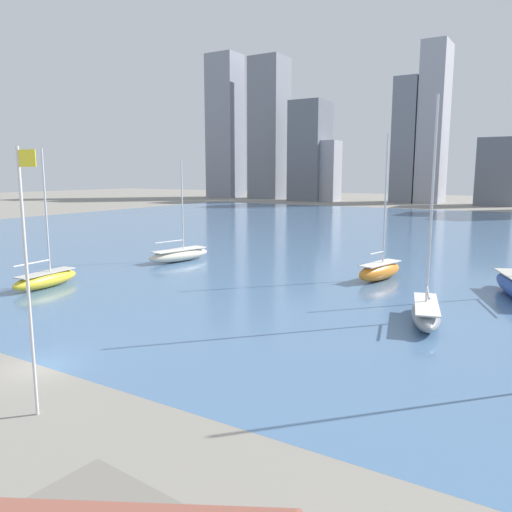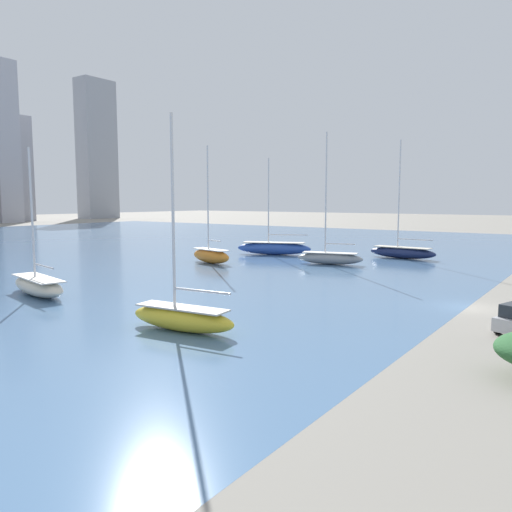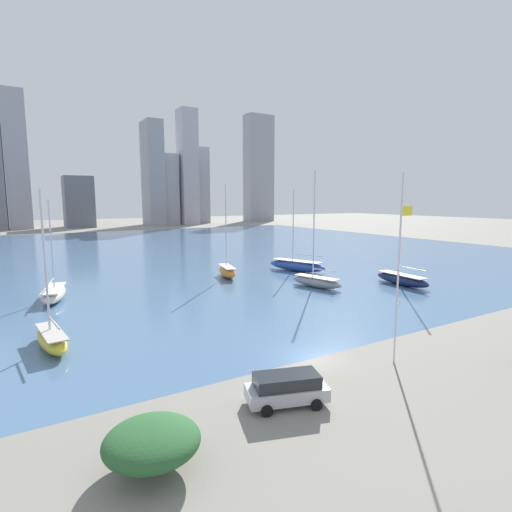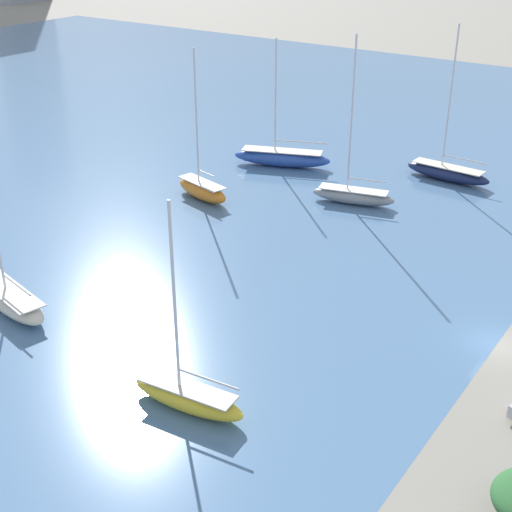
# 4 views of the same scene
# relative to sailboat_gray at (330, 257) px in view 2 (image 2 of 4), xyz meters

# --- Properties ---
(ground_plane) EXTENTS (500.00, 500.00, 0.00)m
(ground_plane) POSITION_rel_sailboat_gray_xyz_m (-16.58, -19.80, -0.93)
(ground_plane) COLOR gray
(sailboat_gray) EXTENTS (4.02, 8.41, 16.16)m
(sailboat_gray) POSITION_rel_sailboat_gray_xyz_m (0.00, 0.00, 0.00)
(sailboat_gray) COLOR gray
(sailboat_gray) RESTS_ON harbor_water
(sailboat_yellow) EXTENTS (2.69, 7.55, 13.05)m
(sailboat_yellow) POSITION_rel_sailboat_gray_xyz_m (-33.68, -7.14, -0.03)
(sailboat_yellow) COLOR yellow
(sailboat_yellow) RESTS_ON harbor_water
(sailboat_cream) EXTENTS (4.24, 9.16, 12.26)m
(sailboat_cream) POSITION_rel_sailboat_gray_xyz_m (-32.29, 10.71, -0.08)
(sailboat_cream) COLOR beige
(sailboat_cream) RESTS_ON harbor_water
(sailboat_blue) EXTENTS (6.31, 11.00, 13.96)m
(sailboat_blue) POSITION_rel_sailboat_gray_xyz_m (5.27, 11.77, 0.08)
(sailboat_blue) COLOR #284CA8
(sailboat_blue) RESTS_ON harbor_water
(sailboat_navy) EXTENTS (2.75, 9.41, 16.02)m
(sailboat_navy) POSITION_rel_sailboat_gray_xyz_m (11.56, -5.12, 0.00)
(sailboat_navy) COLOR #19234C
(sailboat_navy) RESTS_ON harbor_water
(sailboat_orange) EXTENTS (3.57, 7.29, 14.69)m
(sailboat_orange) POSITION_rel_sailboat_gray_xyz_m (-7.56, 12.86, 0.12)
(sailboat_orange) COLOR orange
(sailboat_orange) RESTS_ON harbor_water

